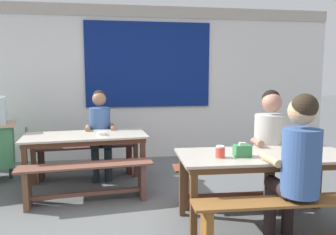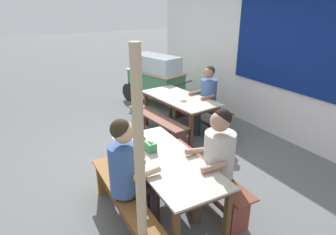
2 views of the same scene
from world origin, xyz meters
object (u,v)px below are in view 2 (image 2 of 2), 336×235
person_center_facing (206,95)px  soup_bowl (183,100)px  bench_far_back (200,112)px  bench_near_front (124,203)px  bench_far_front (156,124)px  condiment_jar (142,140)px  wooden_support_post (140,175)px  dining_table_far (180,101)px  bench_near_back (203,177)px  person_near_front (129,168)px  food_cart (155,77)px  dining_table_near (166,164)px  person_right_near_table (215,156)px  tissue_box (151,146)px

person_center_facing → soup_bowl: (0.05, -0.55, 0.02)m
bench_far_back → bench_near_front: same height
bench_far_back → bench_far_front: 1.07m
bench_far_front → condiment_jar: bearing=-34.2°
bench_near_front → wooden_support_post: (0.67, -0.08, 0.78)m
dining_table_far → bench_near_back: dining_table_far is taller
bench_near_back → bench_near_front: size_ratio=1.01×
bench_near_front → person_near_front: (0.07, 0.06, 0.48)m
bench_near_back → food_cart: food_cart is taller
wooden_support_post → bench_near_front: bearing=172.8°
dining_table_near → wooden_support_post: bearing=-43.4°
bench_far_back → food_cart: food_cart is taller
bench_far_front → bench_near_front: 2.25m
person_right_near_table → soup_bowl: size_ratio=10.51×
bench_near_back → wooden_support_post: (0.64, -1.16, 0.77)m
bench_near_back → food_cart: bearing=161.1°
person_near_front → condiment_jar: person_near_front is taller
dining_table_far → food_cart: size_ratio=0.87×
dining_table_near → soup_bowl: bearing=141.8°
condiment_jar → bench_far_front: bearing=145.8°
dining_table_near → person_right_near_table: bearing=57.8°
bench_near_back → bench_near_front: 1.07m
wooden_support_post → dining_table_near: bearing=136.6°
food_cart → tissue_box: (3.38, -1.85, 0.11)m
dining_table_near → wooden_support_post: (0.66, -0.62, 0.43)m
bench_far_front → person_right_near_table: (2.10, -0.36, 0.47)m
dining_table_near → tissue_box: 0.30m
bench_far_front → food_cart: size_ratio=0.83×
wooden_support_post → food_cart: bearing=150.7°
dining_table_far → person_near_front: (1.92, -1.85, 0.13)m
food_cart → wooden_support_post: bearing=-29.3°
dining_table_far → soup_bowl: bearing=-18.0°
bench_near_front → person_center_facing: person_center_facing is taller
bench_near_front → person_right_near_table: person_right_near_table is taller
person_center_facing → wooden_support_post: (2.36, -2.47, 0.35)m
bench_far_back → person_right_near_table: bearing=-32.8°
condiment_jar → food_cart: bearing=149.6°
bench_far_back → condiment_jar: condiment_jar is taller
bench_near_back → person_right_near_table: (0.28, -0.06, 0.47)m
person_near_front → tissue_box: 0.52m
tissue_box → food_cart: bearing=151.3°
bench_near_back → person_near_front: (0.04, -1.02, 0.48)m
dining_table_far → person_near_front: bearing=-43.9°
dining_table_far → dining_table_near: (1.86, -1.37, 0.00)m
soup_bowl → food_cart: bearing=166.2°
food_cart → person_right_near_table: person_right_near_table is taller
bench_far_front → person_center_facing: (0.10, 1.02, 0.42)m
bench_far_front → tissue_box: size_ratio=10.08×
dining_table_far → person_center_facing: bearing=71.8°
bench_far_front → food_cart: (-1.83, 0.95, 0.37)m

